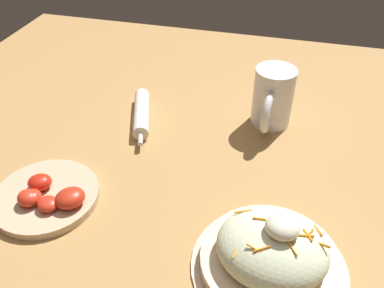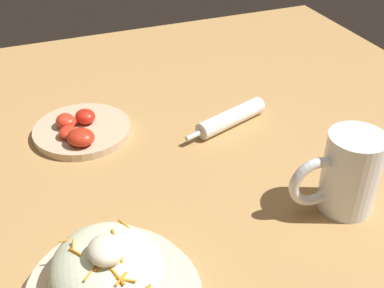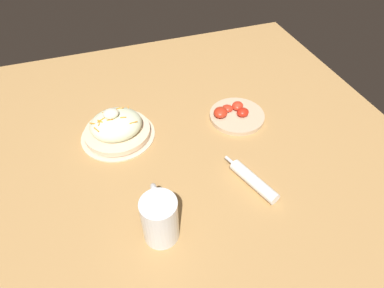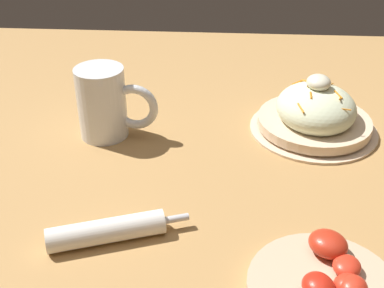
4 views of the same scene
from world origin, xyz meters
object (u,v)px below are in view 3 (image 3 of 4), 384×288
Objects in this scene: salad_plate at (117,128)px; napkin_roll at (253,181)px; tomato_plate at (235,114)px; beer_mug at (160,220)px.

napkin_roll is (-0.32, 0.32, -0.02)m from salad_plate.
salad_plate is 0.40m from tomato_plate.
napkin_roll is at bearing 75.45° from tomato_plate.
salad_plate is at bearing -44.90° from napkin_roll.
salad_plate is 0.46m from napkin_roll.
tomato_plate is at bearing -104.55° from napkin_roll.
beer_mug is (-0.04, 0.38, 0.02)m from salad_plate.
salad_plate is 1.61× the size of beer_mug.
beer_mug reaches higher than salad_plate.
beer_mug is 0.79× the size of tomato_plate.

